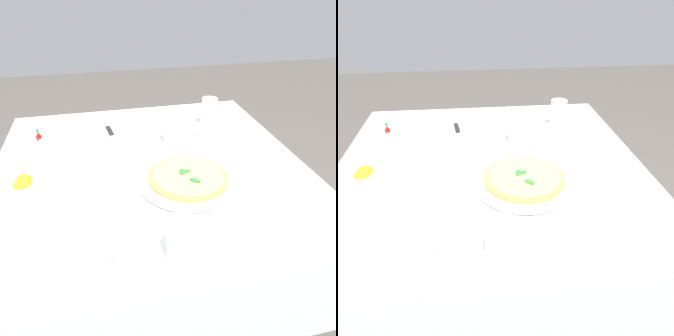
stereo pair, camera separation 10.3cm
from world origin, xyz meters
TOP-DOWN VIEW (x-y plane):
  - ground_plane at (0.00, 0.00)m, footprint 8.00×8.00m
  - dining_table at (0.00, 0.00)m, footprint 1.04×1.04m
  - pizza_plate at (-0.14, -0.10)m, footprint 0.31×0.31m
  - pizza at (-0.14, -0.10)m, footprint 0.25×0.25m
  - coffee_cup_left_edge at (-0.36, 0.19)m, footprint 0.13×0.13m
  - coffee_cup_back_corner at (0.15, -0.26)m, footprint 0.13×0.13m
  - water_glass_far_right at (0.13, -0.11)m, footprint 0.07×0.07m
  - water_glass_far_left at (0.26, -0.30)m, footprint 0.07×0.07m
  - water_glass_near_left at (-0.43, -0.00)m, footprint 0.07×0.07m
  - napkin_folded at (0.29, 0.12)m, footprint 0.23×0.14m
  - dinner_knife at (0.30, 0.13)m, footprint 0.20×0.05m
  - citrus_bowl at (-0.10, 0.39)m, footprint 0.15×0.15m
  - hot_sauce_bottle at (0.19, 0.37)m, footprint 0.02×0.02m
  - salt_shaker at (0.22, 0.38)m, footprint 0.03×0.03m
  - pepper_shaker at (0.16, 0.36)m, footprint 0.03×0.03m

SIDE VIEW (x-z plane):
  - ground_plane at x=0.00m, z-range 0.00..0.00m
  - dining_table at x=0.00m, z-range 0.23..0.98m
  - napkin_folded at x=0.29m, z-range 0.75..0.77m
  - pizza_plate at x=-0.14m, z-range 0.75..0.77m
  - dinner_knife at x=0.30m, z-range 0.77..0.78m
  - pizza at x=-0.14m, z-range 0.76..0.78m
  - salt_shaker at x=0.22m, z-range 0.74..0.80m
  - pepper_shaker at x=0.16m, z-range 0.74..0.80m
  - citrus_bowl at x=-0.10m, z-range 0.74..0.81m
  - coffee_cup_back_corner at x=0.15m, z-range 0.74..0.80m
  - coffee_cup_left_edge at x=-0.36m, z-range 0.74..0.81m
  - hot_sauce_bottle at x=0.19m, z-range 0.74..0.82m
  - water_glass_near_left at x=-0.43m, z-range 0.74..0.85m
  - water_glass_far_right at x=0.13m, z-range 0.74..0.86m
  - water_glass_far_left at x=0.26m, z-range 0.74..0.86m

